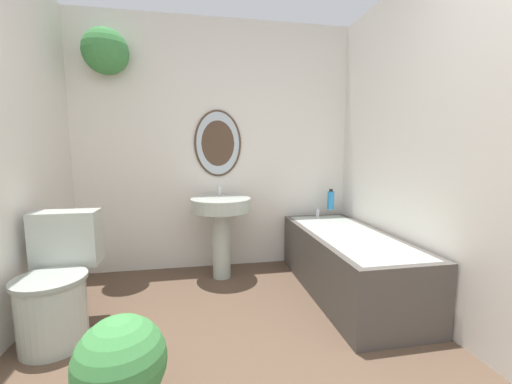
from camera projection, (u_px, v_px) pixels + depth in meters
wall_back at (205, 136)px, 3.03m from camera, size 2.77×0.38×2.40m
wall_right at (438, 145)px, 2.05m from camera, size 0.06×2.70×2.40m
toilet at (57, 286)px, 1.93m from camera, size 0.40×0.57×0.77m
pedestal_sink at (221, 218)px, 2.84m from camera, size 0.54×0.54×0.84m
bathtub at (347, 261)px, 2.57m from camera, size 0.63×1.52×0.57m
shampoo_bottle at (331, 200)px, 3.17m from camera, size 0.07×0.07×0.21m
potted_plant at (121, 367)px, 1.31m from camera, size 0.38×0.38×0.48m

